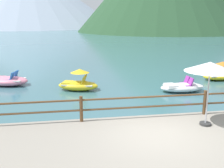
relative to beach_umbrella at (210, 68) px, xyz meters
The scene contains 7 objects.
ground_plane 39.61m from the beach_umbrella, 92.75° to the left, with size 200.00×200.00×0.00m, color #3D6B75.
dock_railing 2.61m from the beach_umbrella, 151.17° to the left, with size 23.92×0.12×0.95m.
beach_umbrella is the anchor object (origin of this frame).
pedal_boat_0 9.98m from the beach_umbrella, 56.63° to the left, with size 2.57×1.50×1.21m.
pedal_boat_1 6.36m from the beach_umbrella, 74.23° to the left, with size 2.56×1.29×0.83m.
pedal_boat_2 8.36m from the beach_umbrella, 120.59° to the left, with size 2.51×1.72×1.24m.
pedal_boat_3 12.27m from the beach_umbrella, 133.15° to the left, with size 2.56×1.91×0.88m.
Camera 1 is at (-2.83, -7.91, 4.10)m, focal length 44.23 mm.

